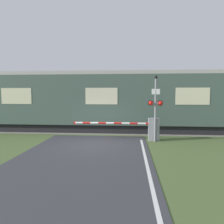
% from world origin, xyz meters
% --- Properties ---
extents(ground_plane, '(80.00, 80.00, 0.00)m').
position_xyz_m(ground_plane, '(0.00, 0.00, 0.00)').
color(ground_plane, '#4C6033').
extents(track_bed, '(36.00, 3.20, 0.13)m').
position_xyz_m(track_bed, '(0.00, 4.04, 0.02)').
color(track_bed, gray).
rests_on(track_bed, ground_plane).
extents(train, '(20.84, 2.95, 4.16)m').
position_xyz_m(train, '(0.09, 4.04, 2.13)').
color(train, black).
rests_on(train, ground_plane).
extents(crossing_barrier, '(4.96, 0.44, 1.29)m').
position_xyz_m(crossing_barrier, '(2.97, 1.04, 0.69)').
color(crossing_barrier, gray).
rests_on(crossing_barrier, ground_plane).
extents(signal_post, '(0.83, 0.26, 3.67)m').
position_xyz_m(signal_post, '(3.34, 0.74, 2.08)').
color(signal_post, gray).
rests_on(signal_post, ground_plane).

